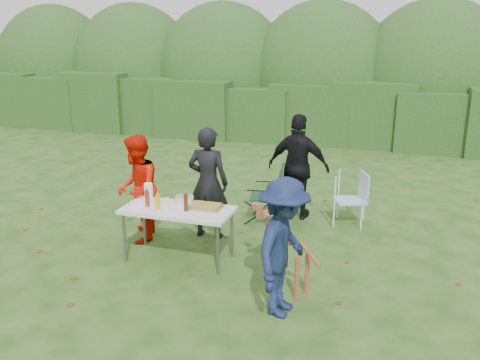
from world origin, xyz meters
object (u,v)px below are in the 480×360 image
(person_black_puffy, at_px, (298,167))
(camping_chair, at_px, (266,193))
(beer_bottle, at_px, (186,202))
(child, at_px, (283,248))
(dog, at_px, (288,254))
(paper_towel_roll, at_px, (149,192))
(person_cook, at_px, (208,183))
(mustard_bottle, at_px, (158,202))
(person_red_jacket, at_px, (137,189))
(lawn_chair, at_px, (350,198))
(folding_table, at_px, (178,212))
(ketchup_bottle, at_px, (147,199))

(person_black_puffy, height_order, camping_chair, person_black_puffy)
(person_black_puffy, xyz_separation_m, beer_bottle, (-1.07, -2.17, -0.02))
(child, xyz_separation_m, beer_bottle, (-1.54, 0.87, 0.08))
(dog, height_order, paper_towel_roll, paper_towel_roll)
(beer_bottle, height_order, paper_towel_roll, paper_towel_roll)
(paper_towel_roll, bearing_deg, dog, -14.18)
(person_black_puffy, distance_m, paper_towel_roll, 2.61)
(person_cook, bearing_deg, camping_chair, -126.54)
(child, relative_size, mustard_bottle, 7.84)
(person_cook, relative_size, mustard_bottle, 8.55)
(person_red_jacket, xyz_separation_m, person_black_puffy, (2.08, 1.67, 0.08))
(person_cook, xyz_separation_m, lawn_chair, (2.00, 1.20, -0.42))
(folding_table, distance_m, dog, 1.68)
(mustard_bottle, bearing_deg, camping_chair, 62.76)
(person_cook, bearing_deg, person_red_jacket, 24.55)
(person_cook, relative_size, dog, 1.75)
(beer_bottle, bearing_deg, person_red_jacket, 153.41)
(person_red_jacket, relative_size, lawn_chair, 1.85)
(person_cook, height_order, mustard_bottle, person_cook)
(person_red_jacket, xyz_separation_m, lawn_chair, (2.95, 1.65, -0.37))
(dog, bearing_deg, paper_towel_roll, 20.73)
(folding_table, height_order, beer_bottle, beer_bottle)
(lawn_chair, bearing_deg, paper_towel_roll, 14.40)
(paper_towel_roll, bearing_deg, ketchup_bottle, -67.57)
(person_cook, xyz_separation_m, person_red_jacket, (-0.95, -0.45, -0.05))
(folding_table, height_order, person_cook, person_cook)
(beer_bottle, bearing_deg, mustard_bottle, -172.73)
(ketchup_bottle, bearing_deg, camping_chair, 57.68)
(dog, bearing_deg, child, 131.06)
(person_cook, relative_size, person_black_puffy, 0.97)
(person_cook, height_order, person_black_puffy, person_black_puffy)
(person_black_puffy, xyz_separation_m, mustard_bottle, (-1.46, -2.22, -0.04))
(folding_table, bearing_deg, dog, -13.12)
(person_cook, height_order, lawn_chair, person_cook)
(person_red_jacket, distance_m, mustard_bottle, 0.83)
(mustard_bottle, bearing_deg, folding_table, 23.60)
(dog, distance_m, camping_chair, 2.37)
(person_cook, xyz_separation_m, camping_chair, (0.66, 0.92, -0.38))
(child, distance_m, beer_bottle, 1.77)
(person_black_puffy, relative_size, child, 1.13)
(person_black_puffy, bearing_deg, camping_chair, 37.05)
(dog, relative_size, ketchup_bottle, 4.43)
(dog, relative_size, mustard_bottle, 4.88)
(mustard_bottle, height_order, ketchup_bottle, ketchup_bottle)
(person_red_jacket, relative_size, ketchup_bottle, 7.32)
(ketchup_bottle, bearing_deg, paper_towel_roll, 112.43)
(person_cook, xyz_separation_m, mustard_bottle, (-0.33, -1.01, -0.02))
(mustard_bottle, bearing_deg, person_black_puffy, 56.69)
(ketchup_bottle, bearing_deg, mustard_bottle, -17.59)
(dog, bearing_deg, ketchup_bottle, 25.69)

